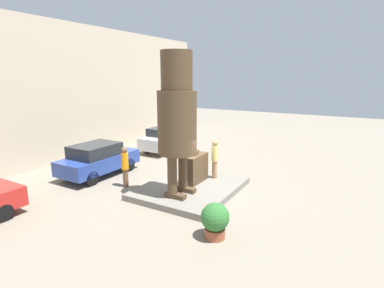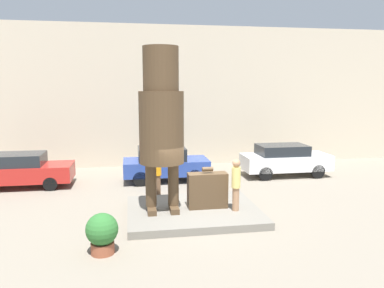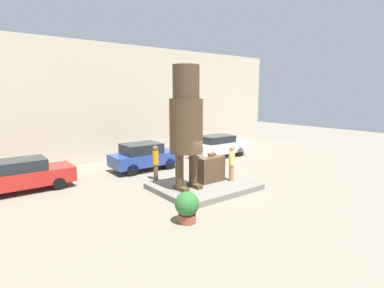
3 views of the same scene
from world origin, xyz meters
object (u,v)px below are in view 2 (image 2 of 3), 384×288
(worker_hivis, at_px, (158,171))
(giant_suitcase, at_px, (207,190))
(parked_car_red, at_px, (20,170))
(planter_pot, at_px, (102,232))
(statue_figure, at_px, (161,117))
(parked_car_blue, at_px, (165,163))
(parked_car_white, at_px, (285,159))
(tourist, at_px, (236,183))

(worker_hivis, bearing_deg, giant_suitcase, -60.52)
(giant_suitcase, bearing_deg, worker_hivis, 119.48)
(parked_car_red, distance_m, planter_pot, 8.52)
(statue_figure, height_order, planter_pot, statue_figure)
(parked_car_blue, relative_size, parked_car_white, 0.92)
(planter_pot, bearing_deg, giant_suitcase, 37.38)
(parked_car_blue, height_order, worker_hivis, worker_hivis)
(tourist, bearing_deg, giant_suitcase, 151.17)
(tourist, relative_size, parked_car_red, 0.40)
(tourist, bearing_deg, parked_car_white, 52.91)
(parked_car_red, bearing_deg, parked_car_white, 0.53)
(parked_car_white, xyz_separation_m, worker_hivis, (-6.56, -2.25, 0.16))
(giant_suitcase, height_order, parked_car_blue, giant_suitcase)
(giant_suitcase, distance_m, tourist, 1.08)
(parked_car_blue, relative_size, planter_pot, 3.56)
(parked_car_white, height_order, planter_pot, parked_car_white)
(giant_suitcase, relative_size, parked_car_red, 0.33)
(parked_car_white, bearing_deg, worker_hivis, -161.09)
(parked_car_red, distance_m, parked_car_white, 12.53)
(giant_suitcase, bearing_deg, parked_car_red, 147.14)
(tourist, relative_size, parked_car_blue, 0.45)
(tourist, height_order, parked_car_red, tourist)
(statue_figure, distance_m, tourist, 3.37)
(tourist, relative_size, parked_car_white, 0.41)
(parked_car_white, relative_size, planter_pot, 3.88)
(statue_figure, xyz_separation_m, parked_car_white, (6.61, 5.06, -2.63))
(worker_hivis, bearing_deg, parked_car_red, 160.37)
(tourist, bearing_deg, parked_car_blue, 109.38)
(statue_figure, height_order, worker_hivis, statue_figure)
(parked_car_red, height_order, parked_car_blue, parked_car_blue)
(giant_suitcase, relative_size, parked_car_white, 0.33)
(statue_figure, height_order, tourist, statue_figure)
(tourist, bearing_deg, planter_pot, -153.74)
(tourist, relative_size, worker_hivis, 0.98)
(giant_suitcase, xyz_separation_m, parked_car_white, (5.02, 4.97, -0.03))
(statue_figure, xyz_separation_m, planter_pot, (-1.85, -2.54, -2.87))
(planter_pot, xyz_separation_m, worker_hivis, (1.90, 5.35, 0.40))
(statue_figure, bearing_deg, parked_car_red, 140.15)
(statue_figure, height_order, parked_car_white, statue_figure)
(statue_figure, bearing_deg, worker_hivis, 88.92)
(statue_figure, bearing_deg, giant_suitcase, 3.20)
(planter_pot, bearing_deg, parked_car_red, 118.57)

